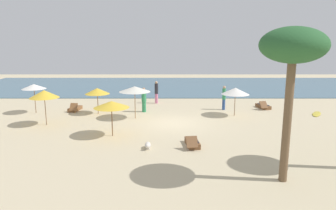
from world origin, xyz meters
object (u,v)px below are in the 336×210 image
at_px(person_2, 223,97).
at_px(lounger_0, 191,143).
at_px(umbrella_4, 134,89).
at_px(palm_2, 292,49).
at_px(dog, 147,145).
at_px(umbrella_5, 96,91).
at_px(lounger_1, 262,106).
at_px(lounger_2, 74,109).
at_px(surfboard, 315,114).
at_px(umbrella_3, 32,87).
at_px(umbrella_2, 43,94).
at_px(umbrella_0, 110,104).
at_px(person_1, 155,92).
at_px(person_0, 143,100).
at_px(umbrella_1, 234,91).

bearing_deg(person_2, lounger_0, -109.99).
height_order(umbrella_4, person_2, umbrella_4).
bearing_deg(palm_2, dog, 146.53).
bearing_deg(umbrella_5, lounger_1, 8.33).
height_order(lounger_2, surfboard, lounger_2).
relative_size(umbrella_3, surfboard, 1.14).
bearing_deg(person_2, lounger_1, 8.62).
bearing_deg(lounger_2, umbrella_2, -98.71).
relative_size(lounger_2, surfboard, 0.88).
bearing_deg(umbrella_3, palm_2, -38.60).
bearing_deg(umbrella_3, umbrella_5, -2.82).
relative_size(umbrella_0, person_1, 1.06).
xyz_separation_m(person_0, dog, (0.82, -8.41, -0.78)).
xyz_separation_m(umbrella_1, umbrella_3, (-15.02, 0.81, 0.21)).
height_order(umbrella_3, person_0, umbrella_3).
distance_m(umbrella_0, umbrella_2, 5.32).
bearing_deg(dog, person_1, 89.88).
bearing_deg(dog, palm_2, -33.47).
xyz_separation_m(umbrella_2, palm_2, (12.57, -8.29, 3.09)).
height_order(umbrella_2, person_0, umbrella_2).
distance_m(umbrella_4, person_1, 5.68).
xyz_separation_m(umbrella_1, dog, (-5.95, -7.19, -1.66)).
bearing_deg(person_0, person_2, 7.01).
relative_size(lounger_0, palm_2, 0.29).
relative_size(lounger_0, surfboard, 0.89).
distance_m(lounger_1, dog, 13.10).
bearing_deg(palm_2, umbrella_2, 146.59).
xyz_separation_m(umbrella_1, person_1, (-5.93, 4.57, -0.82)).
height_order(umbrella_0, person_2, umbrella_0).
distance_m(umbrella_3, palm_2, 19.04).
bearing_deg(dog, lounger_2, 125.65).
height_order(lounger_0, surfboard, lounger_0).
bearing_deg(umbrella_4, lounger_0, -58.45).
bearing_deg(lounger_1, umbrella_5, -171.67).
distance_m(lounger_1, palm_2, 14.65).
relative_size(lounger_1, dog, 2.40).
height_order(umbrella_2, lounger_0, umbrella_2).
height_order(lounger_0, palm_2, palm_2).
distance_m(lounger_1, person_1, 9.08).
bearing_deg(umbrella_2, umbrella_0, -26.55).
bearing_deg(umbrella_5, person_2, 8.24).
bearing_deg(person_2, umbrella_2, -159.71).
distance_m(lounger_0, lounger_1, 11.28).
relative_size(lounger_0, lounger_1, 0.98).
distance_m(palm_2, surfboard, 14.05).
bearing_deg(lounger_1, lounger_0, -125.17).
distance_m(umbrella_3, lounger_2, 3.43).
distance_m(umbrella_2, lounger_1, 16.69).
bearing_deg(umbrella_1, lounger_0, -118.31).
height_order(umbrella_0, surfboard, umbrella_0).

